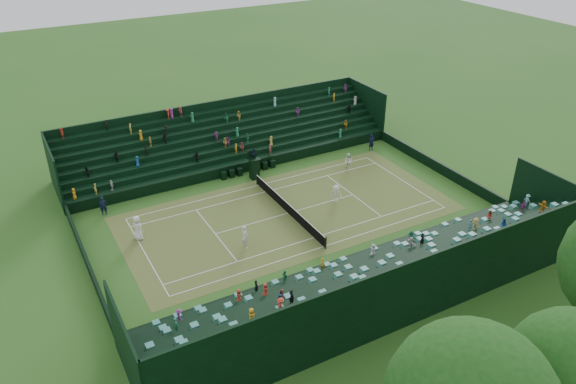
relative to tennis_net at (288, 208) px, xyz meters
name	(u,v)px	position (x,y,z in m)	size (l,w,h in m)	color
ground	(288,213)	(0.00, 0.00, -0.53)	(160.00, 160.00, 0.00)	#295C1D
court_surface	(288,213)	(0.00, 0.00, -0.52)	(12.97, 26.77, 0.01)	#386B23
perimeter_wall_north	(437,166)	(0.00, 15.88, -0.03)	(17.17, 0.20, 1.00)	black
perimeter_wall_south	(88,264)	(0.00, -15.88, -0.03)	(17.17, 0.20, 1.00)	black
perimeter_wall_east	(347,262)	(8.48, 0.00, -0.03)	(0.20, 31.77, 1.00)	black
perimeter_wall_west	(244,167)	(-8.48, 0.00, -0.03)	(0.20, 31.77, 1.00)	black
north_grandstand	(384,283)	(12.66, 0.00, 1.02)	(6.60, 32.00, 4.90)	black
south_grandstand	(226,141)	(-12.66, 0.00, 1.02)	(6.60, 32.00, 4.90)	black
tennis_net	(288,208)	(0.00, 0.00, 0.00)	(11.67, 0.10, 1.06)	black
umpire_chair	(254,166)	(-6.93, 0.31, 0.74)	(0.95, 0.95, 2.97)	black
courtside_chairs	(248,169)	(-8.15, 0.26, -0.13)	(0.49, 5.46, 1.06)	black
player_near_west	(138,228)	(-2.16, -11.72, 0.48)	(0.98, 0.64, 2.01)	white
player_near_east	(245,237)	(2.76, -5.13, 0.43)	(0.70, 0.46, 1.91)	silver
player_far_west	(348,161)	(-4.37, 8.87, 0.26)	(0.76, 0.59, 1.57)	white
player_far_east	(336,193)	(0.25, 4.49, 0.26)	(1.01, 0.59, 1.57)	white
line_judge_north	(372,142)	(-6.77, 13.31, 0.33)	(0.62, 0.41, 1.71)	black
line_judge_south	(103,206)	(-7.03, -13.19, 0.29)	(0.59, 0.39, 1.63)	black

